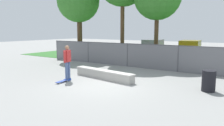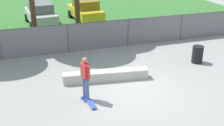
# 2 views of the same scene
# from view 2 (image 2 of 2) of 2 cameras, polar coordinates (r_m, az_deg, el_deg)

# --- Properties ---
(ground_plane) EXTENTS (80.00, 80.00, 0.00)m
(ground_plane) POSITION_cam_2_polar(r_m,az_deg,el_deg) (12.42, 4.26, -5.22)
(ground_plane) COLOR gray
(grass_strip) EXTENTS (30.11, 20.00, 0.02)m
(grass_strip) POSITION_cam_2_polar(r_m,az_deg,el_deg) (26.70, -8.74, 10.08)
(grass_strip) COLOR #336B2D
(grass_strip) RESTS_ON ground
(concrete_ledge) EXTENTS (3.92, 1.00, 0.47)m
(concrete_ledge) POSITION_cam_2_polar(r_m,az_deg,el_deg) (13.03, -1.24, -2.55)
(concrete_ledge) COLOR #A8A59E
(concrete_ledge) RESTS_ON ground
(skateboarder) EXTENTS (0.36, 0.58, 1.82)m
(skateboarder) POSITION_cam_2_polar(r_m,az_deg,el_deg) (11.20, -5.31, -2.78)
(skateboarder) COLOR #2647A5
(skateboarder) RESTS_ON ground
(skateboard) EXTENTS (0.27, 0.81, 0.09)m
(skateboard) POSITION_cam_2_polar(r_m,az_deg,el_deg) (11.26, -4.21, -8.00)
(skateboard) COLOR #334CB2
(skateboard) RESTS_ON ground
(chainlink_fence) EXTENTS (18.18, 0.07, 1.66)m
(chainlink_fence) POSITION_cam_2_polar(r_m,az_deg,el_deg) (16.74, -2.60, 5.77)
(chainlink_fence) COLOR #4C4C51
(chainlink_fence) RESTS_ON ground
(car_silver) EXTENTS (2.30, 4.34, 1.66)m
(car_silver) POSITION_cam_2_polar(r_m,az_deg,el_deg) (22.56, -13.97, 9.47)
(car_silver) COLOR #B7BABF
(car_silver) RESTS_ON ground
(car_yellow) EXTENTS (2.30, 4.34, 1.66)m
(car_yellow) POSITION_cam_2_polar(r_m,az_deg,el_deg) (23.23, -5.33, 10.42)
(car_yellow) COLOR gold
(car_yellow) RESTS_ON ground
(trash_bin) EXTENTS (0.56, 0.56, 0.90)m
(trash_bin) POSITION_cam_2_polar(r_m,az_deg,el_deg) (15.55, 16.60, 1.65)
(trash_bin) COLOR black
(trash_bin) RESTS_ON ground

